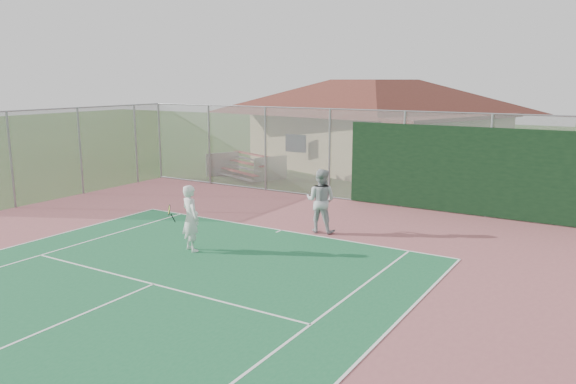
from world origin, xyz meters
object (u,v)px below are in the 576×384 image
object	(u,v)px
player_grey_back	(321,201)
bleachers	(245,166)
clubhouse	(373,115)
player_white_front	(190,219)

from	to	relation	value
player_grey_back	bleachers	bearing A→B (deg)	-48.88
clubhouse	player_white_front	bearing A→B (deg)	-63.98
player_white_front	player_grey_back	xyz separation A→B (m)	(2.09, 3.54, 0.06)
clubhouse	bleachers	bearing A→B (deg)	-103.03
bleachers	player_white_front	bearing A→B (deg)	-38.84
player_white_front	clubhouse	bearing A→B (deg)	-62.36
clubhouse	bleachers	world-z (taller)	clubhouse
clubhouse	player_white_front	size ratio (longest dim) A/B	8.13
player_white_front	player_grey_back	bearing A→B (deg)	-98.72
clubhouse	bleachers	distance (m)	7.48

